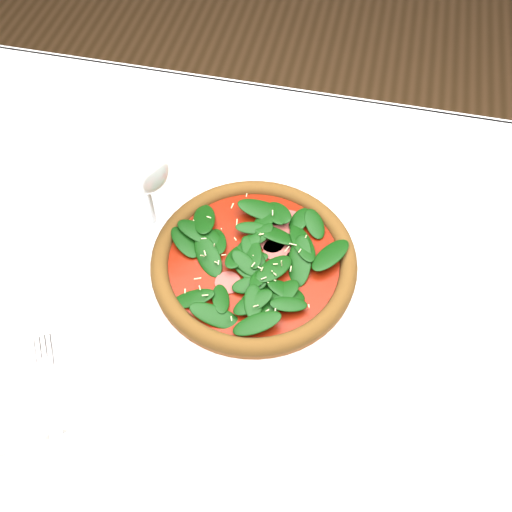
% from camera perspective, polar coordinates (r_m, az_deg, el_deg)
% --- Properties ---
extents(ground, '(6.00, 6.00, 0.00)m').
position_cam_1_polar(ground, '(1.44, 0.53, -19.00)').
color(ground, brown).
rests_on(ground, ground).
extents(dining_table, '(1.21, 0.81, 0.75)m').
position_cam_1_polar(dining_table, '(0.83, 0.88, -7.26)').
color(dining_table, white).
rests_on(dining_table, ground).
extents(plate, '(0.31, 0.31, 0.01)m').
position_cam_1_polar(plate, '(0.75, -0.21, -1.12)').
color(plate, white).
rests_on(plate, dining_table).
extents(pizza, '(0.35, 0.35, 0.03)m').
position_cam_1_polar(pizza, '(0.74, -0.21, -0.36)').
color(pizza, brown).
rests_on(pizza, plate).
extents(wine_glass, '(0.07, 0.07, 0.18)m').
position_cam_1_polar(wine_glass, '(0.72, -11.41, 9.06)').
color(wine_glass, silver).
rests_on(wine_glass, dining_table).
extents(napkin, '(0.16, 0.14, 0.01)m').
position_cam_1_polar(napkin, '(0.71, -19.57, -13.83)').
color(napkin, white).
rests_on(napkin, dining_table).
extents(fork, '(0.09, 0.13, 0.00)m').
position_cam_1_polar(fork, '(0.72, -20.02, -11.71)').
color(fork, silver).
rests_on(fork, napkin).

